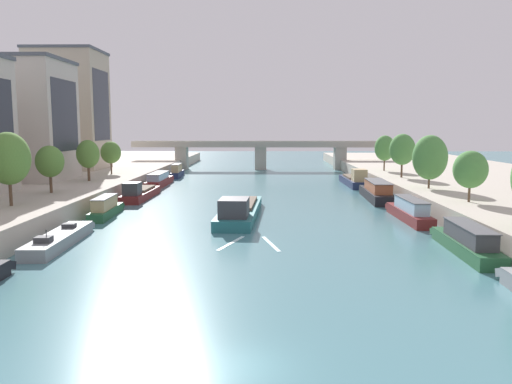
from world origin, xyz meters
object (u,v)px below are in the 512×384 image
(moored_boat_left_downstream, at_px, (140,193))
(moored_boat_right_upstream, at_px, (409,211))
(moored_boat_right_second, at_px, (354,180))
(tree_left_midway, at_px, (8,159))
(tree_left_nearest, at_px, (111,153))
(moored_boat_left_far, at_px, (60,239))
(barge_midriver, at_px, (239,210))
(tree_right_by_lamp, at_px, (402,149))
(bridge_far, at_px, (261,151))
(tree_left_end_of_row, at_px, (50,162))
(moored_boat_right_downstream, at_px, (377,192))
(tree_right_far, at_px, (385,148))
(tree_left_third, at_px, (88,154))
(tree_right_end_of_row, at_px, (470,170))
(tree_right_midway, at_px, (430,157))
(moored_boat_right_lone, at_px, (467,241))
(moored_boat_left_end, at_px, (106,208))
(moored_boat_left_gap_after, at_px, (159,180))
(moored_boat_left_upstream, at_px, (177,172))

(moored_boat_left_downstream, relative_size, moored_boat_right_upstream, 1.11)
(moored_boat_right_second, distance_m, tree_left_midway, 58.41)
(tree_left_midway, relative_size, tree_left_nearest, 1.36)
(moored_boat_left_far, bearing_deg, barge_midriver, 42.17)
(tree_right_by_lamp, xyz_separation_m, bridge_far, (-23.13, 43.68, -2.38))
(moored_boat_left_downstream, bearing_deg, bridge_far, 71.76)
(moored_boat_right_upstream, bearing_deg, tree_left_end_of_row, 173.27)
(moored_boat_right_downstream, distance_m, moored_boat_right_second, 18.18)
(moored_boat_right_downstream, bearing_deg, tree_right_far, 74.56)
(moored_boat_left_downstream, xyz_separation_m, tree_right_by_lamp, (40.35, 8.58, 6.02))
(tree_left_end_of_row, relative_size, bridge_far, 0.09)
(tree_left_third, xyz_separation_m, tree_right_end_of_row, (48.73, -20.83, -0.50))
(moored_boat_right_downstream, height_order, tree_left_midway, tree_left_midway)
(moored_boat_right_second, height_order, tree_right_midway, tree_right_midway)
(moored_boat_right_lone, relative_size, tree_right_end_of_row, 2.28)
(moored_boat_left_end, height_order, tree_left_end_of_row, tree_left_end_of_row)
(moored_boat_right_second, relative_size, tree_left_midway, 2.09)
(tree_right_midway, bearing_deg, bridge_far, 111.30)
(tree_left_nearest, height_order, tree_right_by_lamp, tree_right_by_lamp)
(moored_boat_right_second, height_order, tree_left_end_of_row, tree_left_end_of_row)
(bridge_far, bearing_deg, moored_boat_left_downstream, -108.24)
(tree_left_midway, bearing_deg, barge_midriver, 15.70)
(moored_boat_right_downstream, height_order, tree_right_by_lamp, tree_right_by_lamp)
(tree_right_midway, height_order, tree_right_far, tree_right_midway)
(moored_boat_left_gap_after, distance_m, moored_boat_right_upstream, 48.44)
(moored_boat_left_gap_after, relative_size, moored_boat_right_upstream, 1.13)
(moored_boat_left_end, xyz_separation_m, tree_left_end_of_row, (-7.73, 3.22, 5.24))
(moored_boat_left_far, height_order, tree_left_midway, tree_left_midway)
(moored_boat_left_downstream, distance_m, moored_boat_left_gap_after, 16.54)
(moored_boat_left_gap_after, distance_m, tree_left_third, 17.01)
(moored_boat_left_far, height_order, tree_left_third, tree_left_third)
(moored_boat_left_far, xyz_separation_m, moored_boat_right_lone, (35.06, -2.47, 0.48))
(tree_right_midway, xyz_separation_m, bridge_far, (-22.81, 58.51, -1.98))
(moored_boat_left_gap_after, distance_m, tree_left_end_of_row, 29.64)
(moored_boat_right_downstream, relative_size, tree_left_nearest, 2.72)
(moored_boat_left_gap_after, height_order, tree_right_by_lamp, tree_right_by_lamp)
(moored_boat_left_gap_after, relative_size, bridge_far, 0.23)
(barge_midriver, distance_m, tree_left_end_of_row, 24.40)
(moored_boat_right_lone, relative_size, tree_right_midway, 1.80)
(moored_boat_left_upstream, bearing_deg, tree_right_end_of_row, -51.47)
(moored_boat_left_end, relative_size, tree_left_midway, 1.37)
(moored_boat_left_gap_after, height_order, moored_boat_right_lone, moored_boat_right_lone)
(tree_right_midway, bearing_deg, moored_boat_left_end, -167.94)
(moored_boat_left_downstream, distance_m, moored_boat_right_lone, 47.43)
(tree_left_third, relative_size, tree_right_end_of_row, 1.11)
(tree_right_by_lamp, height_order, bridge_far, tree_right_by_lamp)
(tree_right_end_of_row, distance_m, tree_right_midway, 12.28)
(moored_boat_right_second, distance_m, tree_left_end_of_row, 51.93)
(moored_boat_left_end, relative_size, moored_boat_right_downstream, 0.68)
(moored_boat_left_end, bearing_deg, moored_boat_right_lone, -25.64)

